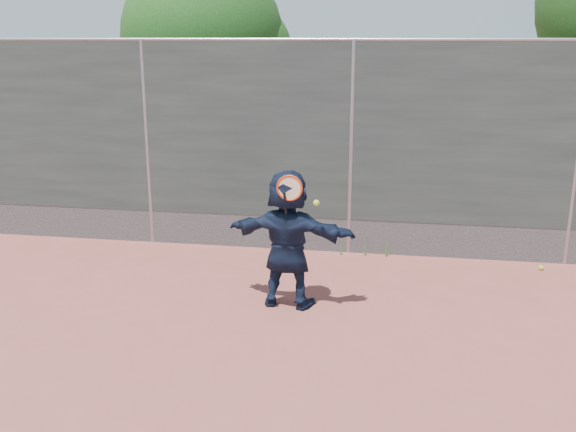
# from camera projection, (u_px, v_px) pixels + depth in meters

# --- Properties ---
(ground) EXTENTS (80.00, 80.00, 0.00)m
(ground) POSITION_uv_depth(u_px,v_px,m) (321.00, 371.00, 6.05)
(ground) COLOR #9E4C42
(ground) RESTS_ON ground
(player) EXTENTS (1.55, 0.66, 1.62)m
(player) POSITION_uv_depth(u_px,v_px,m) (288.00, 239.00, 7.33)
(player) COLOR #131D34
(player) RESTS_ON ground
(ball_ground) EXTENTS (0.07, 0.07, 0.07)m
(ball_ground) POSITION_uv_depth(u_px,v_px,m) (541.00, 268.00, 8.64)
(ball_ground) COLOR #B6DB30
(ball_ground) RESTS_ON ground
(fence) EXTENTS (20.00, 0.06, 3.03)m
(fence) POSITION_uv_depth(u_px,v_px,m) (351.00, 145.00, 8.95)
(fence) COLOR #38423D
(fence) RESTS_ON ground
(swing_action) EXTENTS (0.48, 0.17, 0.51)m
(swing_action) POSITION_uv_depth(u_px,v_px,m) (292.00, 191.00, 6.96)
(swing_action) COLOR red
(swing_action) RESTS_ON ground
(tree_left) EXTENTS (3.15, 3.00, 4.53)m
(tree_left) POSITION_uv_depth(u_px,v_px,m) (212.00, 42.00, 11.93)
(tree_left) COLOR #382314
(tree_left) RESTS_ON ground
(weed_clump) EXTENTS (0.68, 0.07, 0.30)m
(weed_clump) POSITION_uv_depth(u_px,v_px,m) (368.00, 247.00, 9.18)
(weed_clump) COLOR #387226
(weed_clump) RESTS_ON ground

